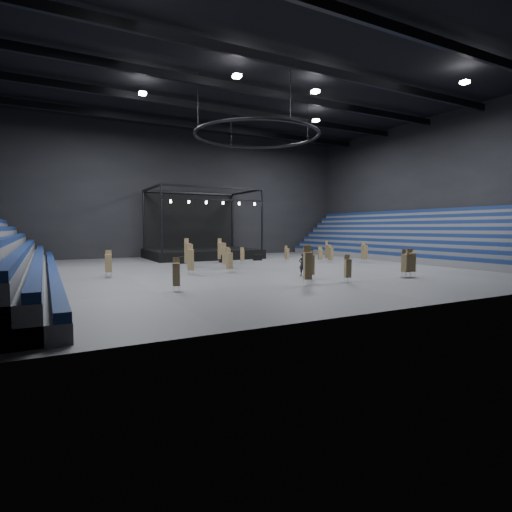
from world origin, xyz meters
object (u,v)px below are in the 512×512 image
chair_stack_5 (308,265)px  chair_stack_12 (226,255)px  chair_stack_16 (188,253)px  chair_stack_15 (406,262)px  chair_stack_0 (221,250)px  chair_stack_1 (328,251)px  chair_stack_4 (411,262)px  chair_stack_3 (364,252)px  chair_stack_10 (287,253)px  stage (200,247)px  chair_stack_14 (229,260)px  man_center (303,264)px  chair_stack_17 (320,254)px  flight_case_right (258,258)px  flight_case_mid (225,259)px  chair_stack_7 (176,274)px  chair_stack_11 (331,253)px  chair_stack_2 (242,255)px  chair_stack_9 (348,268)px  flight_case_left (182,260)px  chair_stack_8 (108,263)px  chair_stack_6 (311,264)px  chair_stack_13 (191,259)px

chair_stack_5 → chair_stack_12: 13.65m
chair_stack_16 → chair_stack_15: bearing=-67.8°
chair_stack_0 → chair_stack_16: 6.23m
chair_stack_1 → chair_stack_4: bearing=-120.3°
chair_stack_3 → chair_stack_10: bearing=146.0°
stage → chair_stack_14: bearing=-102.3°
chair_stack_15 → man_center: chair_stack_15 is taller
chair_stack_17 → chair_stack_3: bearing=-14.4°
flight_case_right → chair_stack_1: (6.95, -5.00, 0.90)m
flight_case_mid → chair_stack_14: chair_stack_14 is taller
chair_stack_3 → chair_stack_7: (-25.14, -10.08, -0.18)m
stage → chair_stack_4: size_ratio=6.02×
chair_stack_11 → chair_stack_2: bearing=154.9°
chair_stack_9 → chair_stack_14: size_ratio=0.94×
flight_case_right → chair_stack_4: chair_stack_4 is taller
flight_case_mid → chair_stack_11: 12.27m
flight_case_right → chair_stack_12: 10.27m
flight_case_right → chair_stack_17: (5.03, -6.09, 0.66)m
chair_stack_2 → man_center: 12.16m
chair_stack_5 → chair_stack_11: size_ratio=1.33×
chair_stack_0 → chair_stack_5: size_ratio=1.01×
chair_stack_9 → chair_stack_10: size_ratio=1.05×
flight_case_left → chair_stack_16: chair_stack_16 is taller
chair_stack_15 → flight_case_left: bearing=116.7°
flight_case_mid → man_center: 15.03m
flight_case_right → chair_stack_8: 20.88m
chair_stack_1 → chair_stack_10: chair_stack_1 is taller
chair_stack_7 → chair_stack_12: bearing=73.6°
chair_stack_3 → chair_stack_17: chair_stack_3 is taller
chair_stack_0 → chair_stack_3: chair_stack_0 is taller
flight_case_left → chair_stack_14: bearing=-85.9°
chair_stack_6 → chair_stack_16: chair_stack_16 is taller
chair_stack_3 → chair_stack_13: chair_stack_13 is taller
chair_stack_6 → chair_stack_16: bearing=131.6°
chair_stack_15 → chair_stack_6: bearing=158.3°
flight_case_right → chair_stack_6: size_ratio=0.46×
chair_stack_6 → chair_stack_4: bearing=4.2°
chair_stack_16 → chair_stack_0: bearing=18.5°
chair_stack_3 → chair_stack_8: chair_stack_3 is taller
chair_stack_16 → chair_stack_2: bearing=-9.8°
chair_stack_10 → chair_stack_15: 16.82m
chair_stack_5 → stage: bearing=105.4°
stage → chair_stack_10: (6.59, -11.43, -0.43)m
flight_case_left → chair_stack_3: 20.84m
chair_stack_11 → chair_stack_16: 16.36m
stage → chair_stack_13: (-7.61, -18.52, -0.10)m
chair_stack_0 → chair_stack_17: bearing=-37.1°
chair_stack_12 → man_center: size_ratio=1.35×
chair_stack_3 → chair_stack_12: bearing=174.3°
flight_case_left → chair_stack_11: chair_stack_11 is taller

